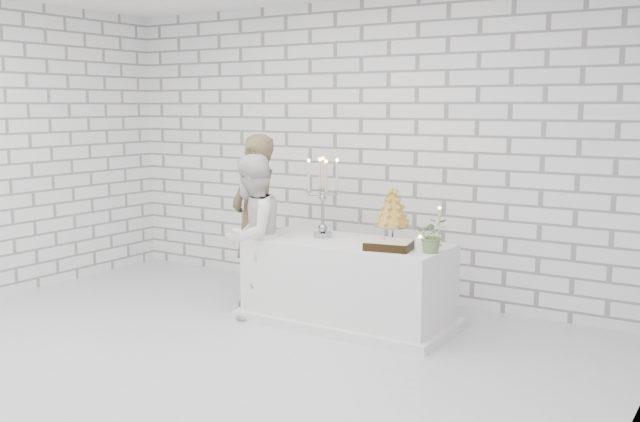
{
  "coord_description": "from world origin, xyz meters",
  "views": [
    {
      "loc": [
        3.64,
        -4.04,
        1.94
      ],
      "look_at": [
        0.37,
        1.14,
        1.05
      ],
      "focal_mm": 40.76,
      "sensor_mm": 36.0,
      "label": 1
    }
  ],
  "objects_px": {
    "groom": "(255,220)",
    "bride": "(251,236)",
    "cake_table": "(347,282)",
    "candelabra": "(323,197)",
    "croquembouche": "(393,215)"
  },
  "relations": [
    {
      "from": "bride",
      "to": "croquembouche",
      "type": "bearing_deg",
      "value": 101.74
    },
    {
      "from": "cake_table",
      "to": "candelabra",
      "type": "distance_m",
      "value": 0.8
    },
    {
      "from": "groom",
      "to": "croquembouche",
      "type": "relative_size",
      "value": 3.33
    },
    {
      "from": "groom",
      "to": "croquembouche",
      "type": "xyz_separation_m",
      "value": [
        1.47,
        0.04,
        0.17
      ]
    },
    {
      "from": "cake_table",
      "to": "groom",
      "type": "relative_size",
      "value": 1.08
    },
    {
      "from": "cake_table",
      "to": "bride",
      "type": "bearing_deg",
      "value": -161.82
    },
    {
      "from": "cake_table",
      "to": "candelabra",
      "type": "xyz_separation_m",
      "value": [
        -0.29,
        0.05,
        0.74
      ]
    },
    {
      "from": "cake_table",
      "to": "croquembouche",
      "type": "xyz_separation_m",
      "value": [
        0.37,
        0.14,
        0.63
      ]
    },
    {
      "from": "bride",
      "to": "candelabra",
      "type": "distance_m",
      "value": 0.75
    },
    {
      "from": "groom",
      "to": "bride",
      "type": "distance_m",
      "value": 0.46
    },
    {
      "from": "cake_table",
      "to": "croquembouche",
      "type": "bearing_deg",
      "value": 19.99
    },
    {
      "from": "groom",
      "to": "bride",
      "type": "bearing_deg",
      "value": 29.53
    },
    {
      "from": "candelabra",
      "to": "croquembouche",
      "type": "relative_size",
      "value": 1.47
    },
    {
      "from": "bride",
      "to": "croquembouche",
      "type": "relative_size",
      "value": 3.01
    },
    {
      "from": "cake_table",
      "to": "bride",
      "type": "distance_m",
      "value": 0.98
    }
  ]
}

